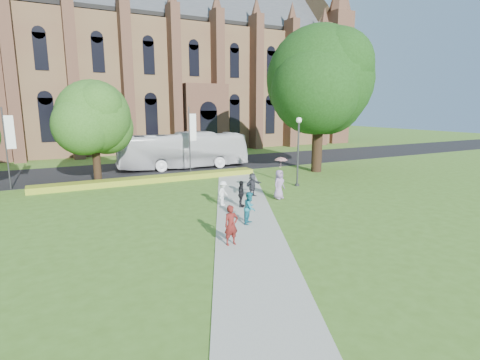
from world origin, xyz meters
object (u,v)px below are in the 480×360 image
tour_coach (183,150)px  large_tree (320,80)px  streetlamp (298,143)px  pedestrian_0 (231,225)px

tour_coach → large_tree: bearing=-121.5°
streetlamp → tour_coach: (-4.96, 12.10, -1.51)m
large_tree → pedestrian_0: bearing=-139.2°
streetlamp → pedestrian_0: size_ratio=2.95×
tour_coach → pedestrian_0: bearing=170.8°
large_tree → tour_coach: 14.51m
large_tree → tour_coach: bearing=144.0°
streetlamp → pedestrian_0: bearing=-138.4°
tour_coach → pedestrian_0: (-5.15, -21.08, -0.86)m
streetlamp → tour_coach: bearing=112.3°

